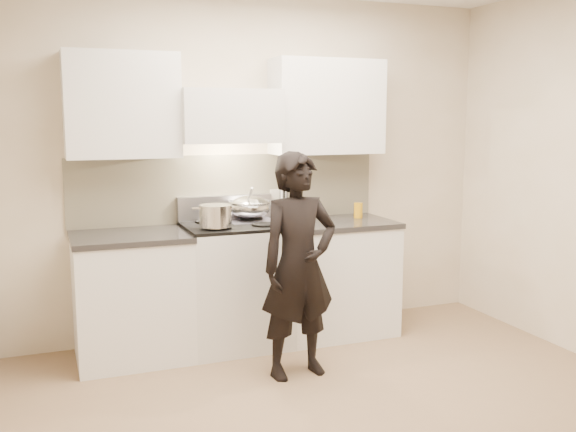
{
  "coord_description": "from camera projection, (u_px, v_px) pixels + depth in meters",
  "views": [
    {
      "loc": [
        -1.65,
        -3.17,
        1.73
      ],
      "look_at": [
        -0.01,
        1.05,
        1.04
      ],
      "focal_mm": 40.0,
      "sensor_mm": 36.0,
      "label": 1
    }
  ],
  "objects": [
    {
      "name": "stock_pot",
      "position": [
        216.0,
        216.0,
        4.63
      ],
      "size": [
        0.33,
        0.27,
        0.16
      ],
      "color": "#BCBCBC",
      "rests_on": "stove"
    },
    {
      "name": "counter_left",
      "position": [
        132.0,
        296.0,
        4.63
      ],
      "size": [
        0.82,
        0.67,
        0.92
      ],
      "color": "silver",
      "rests_on": "ground"
    },
    {
      "name": "ground_plane",
      "position": [
        355.0,
        416.0,
        3.78
      ],
      "size": [
        4.0,
        4.0,
        0.0
      ],
      "primitive_type": "plane",
      "color": "#81674B"
    },
    {
      "name": "stove",
      "position": [
        236.0,
        284.0,
        4.91
      ],
      "size": [
        0.76,
        0.65,
        0.96
      ],
      "color": "silver",
      "rests_on": "ground"
    },
    {
      "name": "utensil_crock",
      "position": [
        284.0,
        209.0,
        5.15
      ],
      "size": [
        0.11,
        0.11,
        0.3
      ],
      "color": "#A4A4B1",
      "rests_on": "counter_right"
    },
    {
      "name": "spice_jar",
      "position": [
        299.0,
        213.0,
        5.23
      ],
      "size": [
        0.05,
        0.05,
        0.1
      ],
      "color": "gold",
      "rests_on": "counter_right"
    },
    {
      "name": "counter_right",
      "position": [
        334.0,
        277.0,
        5.21
      ],
      "size": [
        0.92,
        0.67,
        0.92
      ],
      "color": "silver",
      "rests_on": "ground"
    },
    {
      "name": "wok",
      "position": [
        250.0,
        207.0,
        4.99
      ],
      "size": [
        0.34,
        0.42,
        0.27
      ],
      "color": "#BCBCBC",
      "rests_on": "stove"
    },
    {
      "name": "person",
      "position": [
        299.0,
        266.0,
        4.28
      ],
      "size": [
        0.59,
        0.43,
        1.52
      ],
      "primitive_type": "imported",
      "rotation": [
        0.0,
        0.0,
        0.11
      ],
      "color": "black",
      "rests_on": "ground"
    },
    {
      "name": "oil_glass",
      "position": [
        358.0,
        210.0,
        5.29
      ],
      "size": [
        0.07,
        0.07,
        0.13
      ],
      "color": "#BE840E",
      "rests_on": "counter_right"
    },
    {
      "name": "room_shell",
      "position": [
        322.0,
        141.0,
        3.86
      ],
      "size": [
        4.04,
        3.54,
        2.7
      ],
      "color": "beige",
      "rests_on": "ground"
    }
  ]
}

